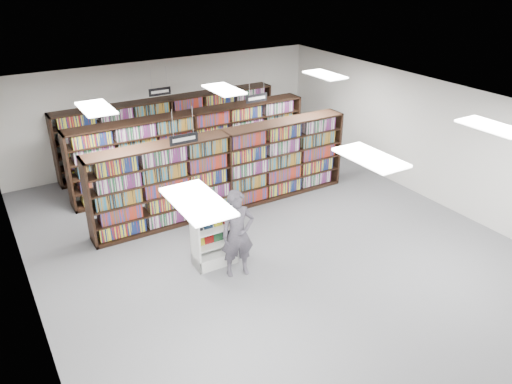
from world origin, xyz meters
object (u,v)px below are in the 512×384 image
endcap_display (214,245)px  shopper (238,234)px  bookshelf_row_near (226,172)px  open_book (209,209)px

endcap_display → shopper: bearing=-66.1°
shopper → bookshelf_row_near: bearing=78.5°
endcap_display → open_book: open_book is taller
bookshelf_row_near → shopper: size_ratio=3.70×
endcap_display → bookshelf_row_near: bearing=56.5°
bookshelf_row_near → endcap_display: bookshelf_row_near is taller
endcap_display → shopper: shopper is taller
bookshelf_row_near → shopper: bookshelf_row_near is taller
bookshelf_row_near → endcap_display: 2.61m
endcap_display → open_book: bearing=155.9°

